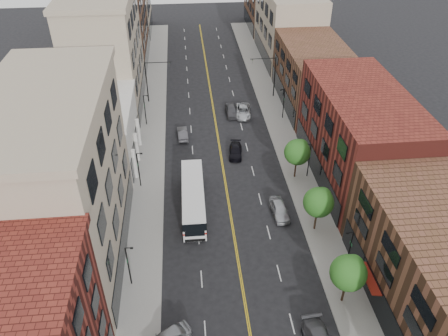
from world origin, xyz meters
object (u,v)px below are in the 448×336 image
object	(u,v)px
city_bus	(193,197)
car_lane_c	(231,111)
car_lane_a	(235,151)
car_parked_far	(280,209)
car_lane_behind	(183,133)
car_lane_b	(243,111)

from	to	relation	value
city_bus	car_lane_c	size ratio (longest dim) A/B	2.65
city_bus	car_lane_a	bearing A→B (deg)	60.46
car_parked_far	car_lane_a	world-z (taller)	car_parked_far
car_lane_behind	car_lane_b	distance (m)	11.78
car_lane_b	city_bus	bearing A→B (deg)	-105.15
car_parked_far	car_lane_b	size ratio (longest dim) A/B	0.86
car_lane_b	car_lane_c	bearing A→B (deg)	178.97
car_parked_far	city_bus	bearing A→B (deg)	165.41
car_parked_far	car_lane_b	world-z (taller)	car_parked_far
car_lane_b	car_lane_c	xyz separation A→B (m)	(-1.94, 0.26, 0.03)
car_lane_a	city_bus	bearing A→B (deg)	-112.72
city_bus	car_lane_c	xyz separation A→B (m)	(7.17, 22.95, -1.01)
car_lane_behind	car_lane_b	size ratio (longest dim) A/B	0.79
city_bus	car_lane_b	distance (m)	24.47
car_lane_c	car_lane_b	bearing A→B (deg)	-8.63
car_lane_a	car_lane_c	world-z (taller)	car_lane_c
car_lane_a	car_lane_b	world-z (taller)	car_lane_b
car_lane_a	car_lane_c	distance (m)	11.88
city_bus	car_lane_b	xyz separation A→B (m)	(9.11, 22.69, -1.05)
car_parked_far	car_lane_a	xyz separation A→B (m)	(-3.71, 13.22, -0.14)
city_bus	car_parked_far	xyz separation A→B (m)	(10.15, -2.13, -1.01)
car_lane_b	car_lane_c	distance (m)	1.96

